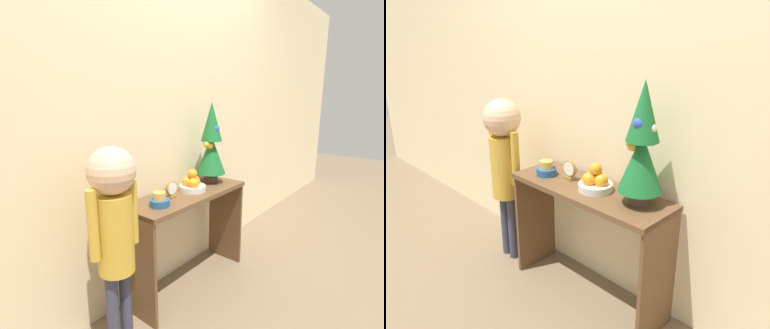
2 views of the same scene
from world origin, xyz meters
TOP-DOWN VIEW (x-y plane):
  - ground_plane at (0.00, 0.00)m, footprint 12.00×12.00m
  - back_wall at (0.00, 0.38)m, footprint 7.00×0.05m
  - console_table at (0.00, 0.17)m, footprint 0.96×0.33m
  - mini_tree at (0.31, 0.20)m, footprint 0.22×0.22m
  - fruit_bowl at (0.05, 0.17)m, footprint 0.18×0.18m
  - singing_bowl at (-0.31, 0.13)m, footprint 0.12×0.12m
  - desk_clock at (-0.16, 0.18)m, footprint 0.09×0.04m
  - child_figure at (-0.67, 0.09)m, footprint 0.29×0.24m

SIDE VIEW (x-z plane):
  - ground_plane at x=0.00m, z-range 0.00..0.00m
  - console_table at x=0.00m, z-range 0.17..0.86m
  - singing_bowl at x=-0.31m, z-range 0.68..0.76m
  - fruit_bowl at x=0.05m, z-range 0.66..0.81m
  - child_figure at x=-0.67m, z-range 0.19..1.29m
  - desk_clock at x=-0.16m, z-range 0.69..0.80m
  - mini_tree at x=0.31m, z-range 0.68..1.28m
  - back_wall at x=0.00m, z-range 0.00..2.50m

